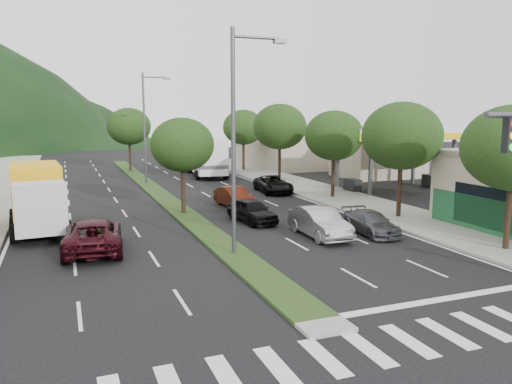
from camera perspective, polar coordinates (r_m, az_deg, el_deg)
name	(u,v)px	position (r m, az deg, el deg)	size (l,w,h in m)	color
ground	(318,323)	(15.90, 7.11, -14.63)	(160.00, 160.00, 0.00)	black
sidewalk_right	(308,188)	(42.99, 6.00, 0.46)	(5.00, 90.00, 0.15)	gray
median	(156,191)	(41.86, -11.36, 0.09)	(1.60, 56.00, 0.12)	#1F3413
crosswalk	(354,351)	(14.34, 11.08, -17.44)	(19.00, 2.20, 0.01)	silver
gas_canopy	(395,135)	(43.48, 15.62, 6.33)	(12.20, 8.20, 5.25)	silver
bldg_right_far	(289,144)	(62.79, 3.79, 5.44)	(10.00, 16.00, 5.20)	#B5A990
tree_r_b	(402,136)	(31.27, 16.32, 6.15)	(4.80, 4.80, 6.94)	black
tree_r_c	(334,136)	(37.94, 8.91, 6.38)	(4.40, 4.40, 6.48)	black
tree_r_d	(280,127)	(46.84, 2.73, 7.46)	(5.00, 5.00, 7.17)	black
tree_r_e	(243,127)	(56.13, -1.45, 7.40)	(4.60, 4.60, 6.71)	black
tree_med_near	(182,145)	(31.64, -8.43, 5.34)	(4.00, 4.00, 6.02)	black
tree_med_far	(129,126)	(57.24, -14.32, 7.27)	(4.80, 4.80, 6.94)	black
streetlight_near	(238,131)	(22.02, -2.11, 6.94)	(2.60, 0.25, 10.00)	#47494C
streetlight_mid	(147,123)	(46.37, -12.40, 7.74)	(2.60, 0.25, 10.00)	#47494C
sedan_silver	(320,222)	(26.17, 7.27, -3.46)	(1.63, 4.66, 1.54)	#A3A5AA
suv_maroon	(93,235)	(24.47, -18.12, -4.70)	(2.55, 5.53, 1.54)	black
car_queue_a	(252,211)	(29.44, -0.48, -2.14)	(1.66, 4.12, 1.40)	black
car_queue_b	(371,223)	(27.33, 12.99, -3.43)	(1.70, 4.18, 1.21)	#434448
car_queue_c	(235,197)	(34.28, -2.47, -0.59)	(1.47, 4.21, 1.39)	#47160B
car_queue_d	(273,184)	(40.69, 1.99, 0.90)	(2.28, 4.95, 1.37)	black
box_truck	(37,200)	(29.85, -23.70, -0.82)	(3.29, 7.43, 3.57)	silver
motorhome	(205,156)	(52.31, -5.83, 4.14)	(4.05, 10.29, 3.85)	white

